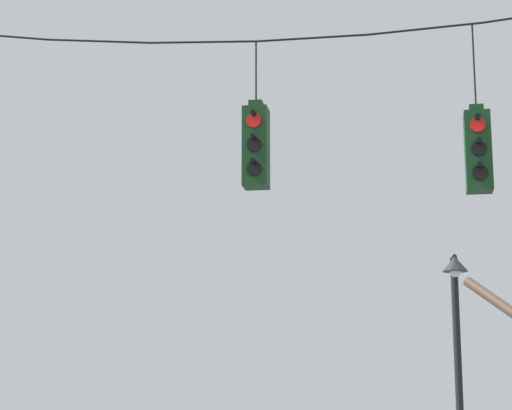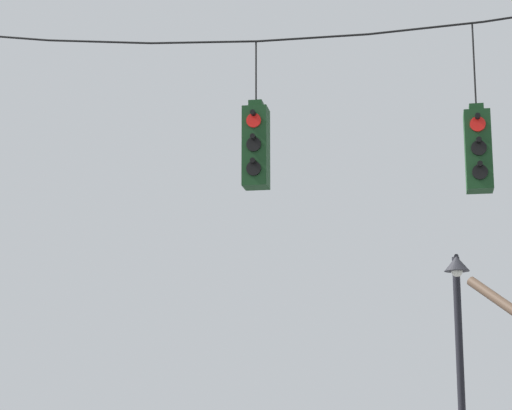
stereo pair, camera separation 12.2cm
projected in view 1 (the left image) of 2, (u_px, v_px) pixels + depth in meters
span_wire at (312, 28)px, 13.85m from camera, size 10.81×0.03×0.47m
traffic_light_near_right_pole at (256, 146)px, 13.63m from camera, size 0.34×0.58×2.10m
traffic_light_over_intersection at (478, 150)px, 13.12m from camera, size 0.34×0.58×2.33m
street_lamp at (458, 347)px, 15.68m from camera, size 0.40×0.70×4.67m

